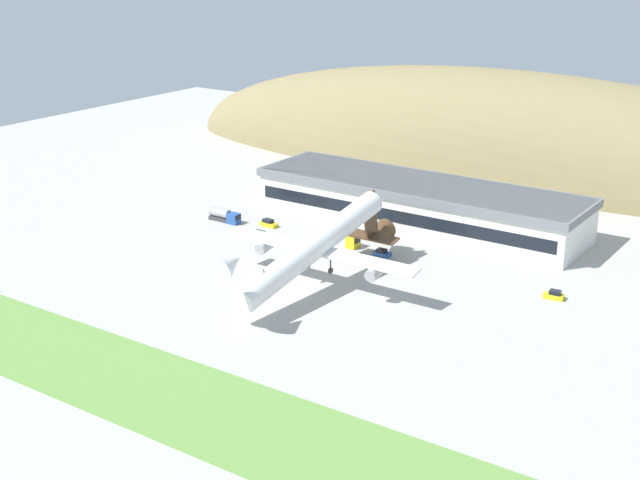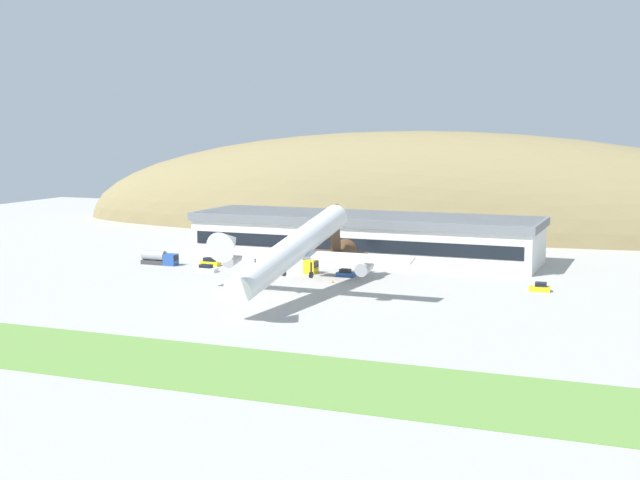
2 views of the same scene
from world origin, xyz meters
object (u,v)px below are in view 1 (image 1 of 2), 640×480
terminal_building (419,201)px  traffic_cone_0 (364,265)px  service_car_0 (382,253)px  service_car_2 (269,223)px  cargo_airplane (316,247)px  box_truck (343,239)px  service_car_1 (554,295)px  fuel_truck (224,216)px  service_car_3 (260,235)px

terminal_building → traffic_cone_0: bearing=-82.4°
service_car_0 → service_car_2: service_car_2 is taller
cargo_airplane → service_car_0: bearing=86.9°
service_car_2 → box_truck: (21.06, -1.23, 0.76)m
terminal_building → service_car_1: (41.65, -24.86, -4.94)m
service_car_0 → box_truck: box_truck is taller
service_car_1 → traffic_cone_0: (-37.62, -5.54, -0.41)m
service_car_2 → fuel_truck: size_ratio=0.54×
box_truck → fuel_truck: bearing=-176.9°
service_car_1 → box_truck: (-48.06, 2.91, 0.77)m
box_truck → service_car_0: bearing=-5.6°
box_truck → service_car_1: bearing=-3.5°
terminal_building → service_car_2: size_ratio=17.42×
terminal_building → traffic_cone_0: 31.14m
service_car_0 → service_car_3: size_ratio=0.84×
service_car_3 → box_truck: size_ratio=0.59×
service_car_1 → box_truck: bearing=176.5°
cargo_airplane → box_truck: size_ratio=7.18×
box_truck → traffic_cone_0: size_ratio=12.94×
terminal_building → service_car_3: 37.43m
service_car_0 → service_car_1: (37.71, -1.89, 0.08)m
service_car_3 → fuel_truck: size_ratio=0.54×
terminal_building → traffic_cone_0: terminal_building is taller
terminal_building → service_car_2: 34.77m
service_car_3 → fuel_truck: bearing=162.5°
service_car_3 → traffic_cone_0: 28.42m
service_car_2 → fuel_truck: bearing=-164.7°
service_car_0 → cargo_airplane: bearing=-93.1°
terminal_building → box_truck: (-6.41, -21.96, -4.17)m
terminal_building → fuel_truck: terminal_building is taller
traffic_cone_0 → box_truck: bearing=141.0°
terminal_building → service_car_0: size_ratio=20.79×
service_car_0 → service_car_1: size_ratio=0.98×
service_car_0 → traffic_cone_0: bearing=-89.4°
terminal_building → service_car_0: (3.95, -22.97, -5.02)m
terminal_building → service_car_3: terminal_building is taller
terminal_building → box_truck: 23.25m
service_car_0 → fuel_truck: 42.12m
cargo_airplane → service_car_3: bearing=147.4°
cargo_airplane → fuel_truck: 46.79m
service_car_2 → box_truck: 21.11m
service_car_1 → fuel_truck: bearing=179.1°
service_car_3 → fuel_truck: 14.57m
traffic_cone_0 → service_car_0: bearing=90.6°
terminal_building → service_car_3: bearing=-130.9°
service_car_1 → service_car_3: 66.01m
box_truck → terminal_building: bearing=73.7°
service_car_3 → traffic_cone_0: service_car_3 is taller
service_car_0 → traffic_cone_0: service_car_0 is taller
cargo_airplane → fuel_truck: (-40.91, 21.67, -6.79)m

